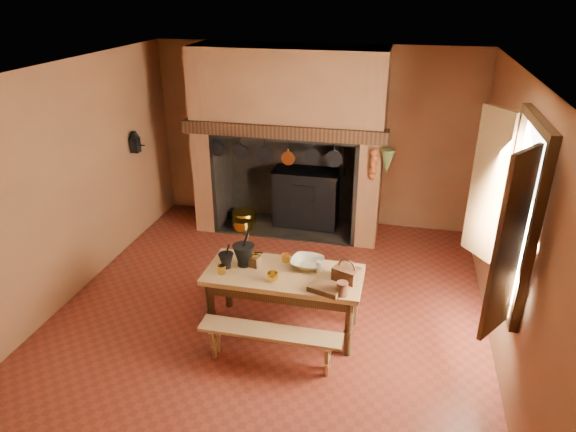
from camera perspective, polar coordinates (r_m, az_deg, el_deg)
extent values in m
plane|color=maroon|center=(6.28, -1.92, -10.44)|extent=(5.50, 5.50, 0.00)
plane|color=silver|center=(5.21, -2.37, 15.70)|extent=(5.50, 5.50, 0.00)
cube|color=brown|center=(8.13, 2.91, 8.84)|extent=(5.00, 0.02, 2.80)
cube|color=brown|center=(6.66, -23.44, 3.17)|extent=(0.02, 5.50, 2.80)
cube|color=brown|center=(5.55, 23.69, -1.00)|extent=(0.02, 5.50, 2.80)
cube|color=brown|center=(3.40, -14.62, -16.73)|extent=(5.00, 0.02, 2.80)
cube|color=brown|center=(8.12, -8.62, 8.57)|extent=(0.30, 0.90, 2.80)
cube|color=brown|center=(7.60, 9.42, 7.40)|extent=(0.30, 0.90, 2.80)
cube|color=brown|center=(7.58, 0.11, 13.92)|extent=(2.20, 0.90, 1.20)
cube|color=#321A0E|center=(7.31, -0.59, 9.42)|extent=(2.95, 0.22, 0.18)
cube|color=black|center=(8.34, 0.75, 4.95)|extent=(2.20, 0.06, 1.60)
cube|color=black|center=(8.27, 0.10, -1.17)|extent=(2.20, 0.90, 0.02)
cube|color=black|center=(8.18, 2.05, 1.88)|extent=(1.00, 0.50, 0.90)
cube|color=black|center=(7.99, 2.07, 4.94)|extent=(1.04, 0.54, 0.04)
cube|color=black|center=(7.90, 1.70, 1.84)|extent=(0.35, 0.02, 0.45)
cylinder|color=black|center=(7.82, 6.12, 6.94)|extent=(0.10, 0.10, 0.70)
cylinder|color=gold|center=(7.91, 0.60, 1.88)|extent=(0.03, 0.03, 0.03)
cylinder|color=gold|center=(7.86, 2.74, 1.69)|extent=(0.03, 0.03, 0.03)
cylinder|color=gold|center=(8.41, -4.89, -0.12)|extent=(0.40, 0.40, 0.20)
cylinder|color=gold|center=(8.19, -5.07, -0.93)|extent=(0.34, 0.34, 0.18)
cube|color=black|center=(8.57, -5.96, 0.16)|extent=(0.18, 0.18, 0.16)
cone|color=#535C2B|center=(7.11, 10.95, 5.91)|extent=(0.20, 0.20, 0.35)
cube|color=white|center=(5.07, 24.72, 0.17)|extent=(0.02, 1.00, 1.60)
cube|color=#3D2813|center=(4.81, 26.13, 9.36)|extent=(0.08, 1.16, 0.08)
cube|color=#3D2813|center=(5.43, 22.86, -7.89)|extent=(0.08, 1.16, 0.08)
cube|color=#3D2813|center=(4.42, 23.30, -3.10)|extent=(0.29, 0.39, 1.60)
cube|color=#3D2813|center=(5.65, 21.30, 3.17)|extent=(0.29, 0.39, 1.60)
cube|color=black|center=(7.83, -16.62, 7.59)|extent=(0.12, 0.12, 0.22)
cone|color=black|center=(7.79, -16.76, 8.64)|extent=(0.16, 0.16, 0.10)
cylinder|color=black|center=(7.78, -16.04, 7.57)|extent=(0.12, 0.02, 0.02)
cube|color=tan|center=(5.60, -0.45, -6.54)|extent=(1.70, 0.76, 0.06)
cube|color=#3D2813|center=(5.65, -0.45, -7.36)|extent=(1.59, 0.64, 0.13)
cylinder|color=#3D2813|center=(5.77, -8.54, -10.15)|extent=(0.08, 0.08, 0.68)
cylinder|color=#3D2813|center=(5.47, 6.75, -12.22)|extent=(0.08, 0.08, 0.68)
cylinder|color=#3D2813|center=(6.21, -6.68, -7.29)|extent=(0.08, 0.08, 0.68)
cylinder|color=#3D2813|center=(5.93, 7.40, -9.00)|extent=(0.08, 0.08, 0.68)
cube|color=tan|center=(5.29, -1.99, -12.77)|extent=(1.46, 0.26, 0.04)
cube|color=tan|center=(6.27, 0.83, -6.33)|extent=(1.42, 0.25, 0.04)
cylinder|color=black|center=(5.73, -4.92, -5.26)|extent=(0.14, 0.14, 0.04)
cone|color=black|center=(5.67, -4.96, -4.19)|extent=(0.24, 0.24, 0.20)
cylinder|color=black|center=(5.59, -4.74, -2.68)|extent=(0.10, 0.04, 0.20)
cylinder|color=black|center=(5.71, -6.85, -5.57)|extent=(0.10, 0.10, 0.03)
cone|color=black|center=(5.67, -6.89, -4.83)|extent=(0.17, 0.17, 0.14)
cylinder|color=black|center=(5.60, -6.76, -3.78)|extent=(0.07, 0.02, 0.14)
cube|color=#3D2813|center=(5.69, -3.74, -5.01)|extent=(0.15, 0.15, 0.12)
cylinder|color=gold|center=(5.65, -3.76, -4.35)|extent=(0.09, 0.09, 0.03)
cylinder|color=black|center=(5.62, -3.28, -4.09)|extent=(0.10, 0.04, 0.03)
cylinder|color=gold|center=(5.59, -7.38, -5.91)|extent=(0.09, 0.09, 0.10)
cylinder|color=gold|center=(5.77, -0.26, -4.67)|extent=(0.10, 0.10, 0.09)
imported|color=beige|center=(5.68, 2.15, -5.22)|extent=(0.39, 0.39, 0.09)
cylinder|color=#55301F|center=(5.20, 6.05, -8.03)|extent=(0.13, 0.13, 0.15)
cylinder|color=beige|center=(5.57, 3.50, -5.65)|extent=(0.09, 0.09, 0.13)
cube|color=#482715|center=(5.45, 6.51, -6.41)|extent=(0.31, 0.27, 0.15)
torus|color=#482715|center=(5.42, 6.54, -5.74)|extent=(0.20, 0.10, 0.21)
cube|color=#3D2813|center=(5.28, 4.25, -7.97)|extent=(0.38, 0.32, 0.06)
imported|color=gold|center=(5.42, -1.72, -6.76)|extent=(0.13, 0.13, 0.10)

